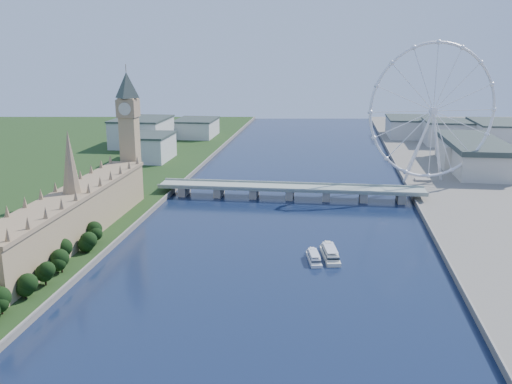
# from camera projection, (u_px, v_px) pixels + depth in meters

# --- Properties ---
(tree_row) EXTENTS (9.36, 201.36, 20.86)m
(tree_row) POSITION_uv_depth(u_px,v_px,m) (8.00, 301.00, 261.73)
(tree_row) COLOR black
(tree_row) RESTS_ON ground
(parliament_range) EXTENTS (24.00, 200.00, 70.00)m
(parliament_range) POSITION_uv_depth(u_px,v_px,m) (74.00, 215.00, 361.14)
(parliament_range) COLOR tan
(parliament_range) RESTS_ON ground
(big_ben) EXTENTS (20.02, 20.02, 110.00)m
(big_ben) POSITION_uv_depth(u_px,v_px,m) (129.00, 119.00, 453.04)
(big_ben) COLOR tan
(big_ben) RESTS_ON ground
(westminster_bridge) EXTENTS (220.00, 22.00, 9.50)m
(westminster_bridge) POSITION_uv_depth(u_px,v_px,m) (290.00, 190.00, 472.86)
(westminster_bridge) COLOR gray
(westminster_bridge) RESTS_ON ground
(london_eye) EXTENTS (113.60, 39.12, 124.30)m
(london_eye) POSITION_uv_depth(u_px,v_px,m) (433.00, 111.00, 495.64)
(london_eye) COLOR silver
(london_eye) RESTS_ON ground
(county_hall) EXTENTS (54.00, 144.00, 35.00)m
(county_hall) POSITION_uv_depth(u_px,v_px,m) (472.00, 171.00, 577.37)
(county_hall) COLOR beige
(county_hall) RESTS_ON ground
(city_skyline) EXTENTS (505.00, 280.00, 32.00)m
(city_skyline) POSITION_uv_depth(u_px,v_px,m) (336.00, 133.00, 715.27)
(city_skyline) COLOR beige
(city_skyline) RESTS_ON ground
(tour_boat_near) EXTENTS (11.41, 27.16, 5.79)m
(tour_boat_near) POSITION_uv_depth(u_px,v_px,m) (314.00, 261.00, 334.15)
(tour_boat_near) COLOR silver
(tour_boat_near) RESTS_ON ground
(tour_boat_far) EXTENTS (13.72, 33.76, 7.28)m
(tour_boat_far) POSITION_uv_depth(u_px,v_px,m) (330.00, 258.00, 338.72)
(tour_boat_far) COLOR beige
(tour_boat_far) RESTS_ON ground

